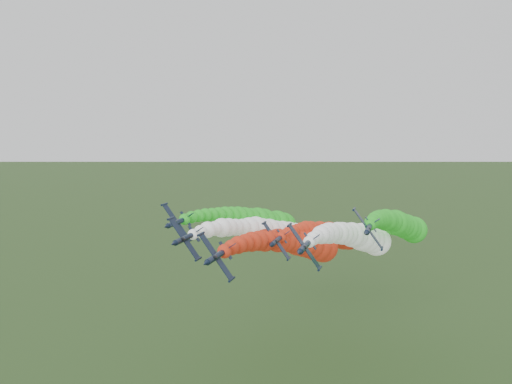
% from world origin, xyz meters
% --- Properties ---
extents(jet_lead, '(16.27, 65.67, 18.84)m').
position_xyz_m(jet_lead, '(-3.25, 32.11, 38.28)').
color(jet_lead, black).
rests_on(jet_lead, ground).
extents(jet_inner_left, '(16.04, 65.44, 18.61)m').
position_xyz_m(jet_inner_left, '(-12.87, 38.67, 39.42)').
color(jet_inner_left, black).
rests_on(jet_inner_left, ground).
extents(jet_inner_right, '(16.24, 65.64, 18.81)m').
position_xyz_m(jet_inner_right, '(10.39, 39.81, 39.27)').
color(jet_inner_right, black).
rests_on(jet_inner_right, ground).
extents(jet_outer_left, '(16.26, 65.66, 18.83)m').
position_xyz_m(jet_outer_left, '(-18.49, 48.97, 40.21)').
color(jet_outer_left, black).
rests_on(jet_outer_left, ground).
extents(jet_outer_right, '(16.12, 65.52, 18.69)m').
position_xyz_m(jet_outer_right, '(20.09, 51.47, 40.92)').
color(jet_outer_right, black).
rests_on(jet_outer_right, ground).
extents(jet_trail, '(15.95, 65.34, 18.51)m').
position_xyz_m(jet_trail, '(0.85, 57.05, 35.90)').
color(jet_trail, black).
rests_on(jet_trail, ground).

